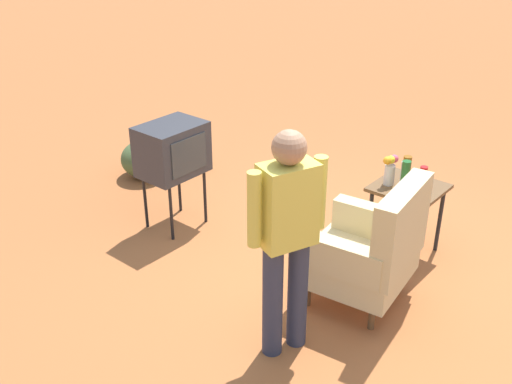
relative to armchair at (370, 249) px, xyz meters
name	(u,v)px	position (x,y,z in m)	size (l,w,h in m)	color
ground_plane	(361,281)	(-0.24, -0.17, -0.50)	(60.00, 60.00, 0.00)	#AD6033
armchair	(370,249)	(0.00, 0.00, 0.00)	(0.86, 0.87, 1.06)	brown
side_table	(408,197)	(-0.87, -0.14, 0.06)	(0.56, 0.56, 0.65)	black
tv_on_stand	(172,150)	(0.10, -2.05, 0.28)	(0.60, 0.45, 1.03)	black
person_standing	(287,233)	(0.81, -0.18, 0.44)	(0.54, 0.33, 1.64)	#2D3347
bottle_tall_amber	(406,173)	(-0.79, -0.15, 0.31)	(0.07, 0.07, 0.30)	brown
bottle_short_clear	(404,173)	(-0.89, -0.21, 0.26)	(0.06, 0.06, 0.20)	silver
bottle_wine_green	(405,179)	(-0.66, -0.09, 0.32)	(0.07, 0.07, 0.32)	#1E5623
soda_can_red	(423,173)	(-1.07, -0.12, 0.22)	(0.07, 0.07, 0.12)	red
flower_vase	(390,169)	(-0.79, -0.30, 0.30)	(0.15, 0.09, 0.27)	silver
shrub_near	(145,159)	(-0.45, -3.15, -0.29)	(0.55, 0.55, 0.42)	#475B33
shrub_mid	(195,159)	(-0.96, -2.87, -0.38)	(0.31, 0.31, 0.24)	#475B33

